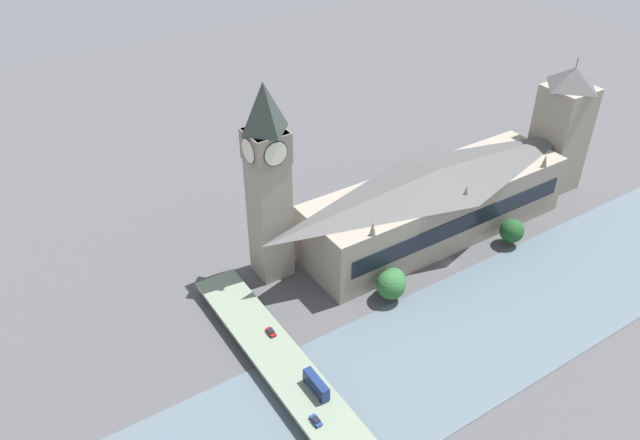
% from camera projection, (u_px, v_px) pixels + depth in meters
% --- Properties ---
extents(ground_plane, '(600.00, 600.00, 0.00)m').
position_uv_depth(ground_plane, '(448.00, 263.00, 226.99)').
color(ground_plane, '#4C4C4F').
extents(river_water, '(49.34, 360.00, 0.30)m').
position_uv_depth(river_water, '(512.00, 312.00, 205.71)').
color(river_water, slate).
rests_on(river_water, ground_plane).
extents(parliament_hall, '(29.80, 107.74, 28.62)m').
position_uv_depth(parliament_hall, '(436.00, 202.00, 234.72)').
color(parliament_hall, gray).
rests_on(parliament_hall, ground_plane).
extents(clock_tower, '(12.84, 12.84, 71.47)m').
position_uv_depth(clock_tower, '(268.00, 179.00, 201.93)').
color(clock_tower, gray).
rests_on(clock_tower, ground_plane).
extents(victoria_tower, '(17.67, 17.67, 57.21)m').
position_uv_depth(victoria_tower, '(561.00, 129.00, 257.65)').
color(victoria_tower, gray).
rests_on(victoria_tower, ground_plane).
extents(road_bridge, '(130.68, 14.25, 4.54)m').
position_uv_depth(road_bridge, '(317.00, 408.00, 169.39)').
color(road_bridge, '#5D6A59').
rests_on(road_bridge, ground_plane).
extents(double_decker_bus_lead, '(10.24, 2.62, 4.74)m').
position_uv_depth(double_decker_bus_lead, '(316.00, 384.00, 171.58)').
color(double_decker_bus_lead, navy).
rests_on(double_decker_bus_lead, road_bridge).
extents(car_northbound_mid, '(4.14, 1.79, 1.50)m').
position_uv_depth(car_northbound_mid, '(271.00, 332.00, 190.86)').
color(car_northbound_mid, maroon).
rests_on(car_northbound_mid, road_bridge).
extents(car_southbound_lead, '(4.07, 1.83, 1.40)m').
position_uv_depth(car_southbound_lead, '(316.00, 420.00, 164.01)').
color(car_southbound_lead, navy).
rests_on(car_southbound_lead, road_bridge).
extents(tree_embankment_near, '(9.98, 9.98, 11.58)m').
position_uv_depth(tree_embankment_near, '(391.00, 285.00, 207.08)').
color(tree_embankment_near, brown).
rests_on(tree_embankment_near, ground_plane).
extents(tree_embankment_mid, '(8.42, 8.42, 10.55)m').
position_uv_depth(tree_embankment_mid, '(393.00, 280.00, 209.50)').
color(tree_embankment_mid, brown).
rests_on(tree_embankment_mid, ground_plane).
extents(tree_embankment_far, '(9.13, 9.13, 10.91)m').
position_uv_depth(tree_embankment_far, '(512.00, 231.00, 232.96)').
color(tree_embankment_far, brown).
rests_on(tree_embankment_far, ground_plane).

